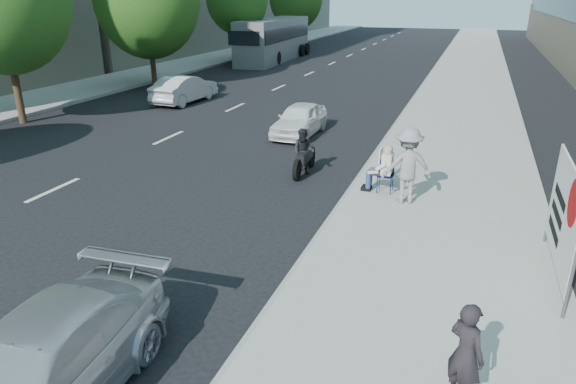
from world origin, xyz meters
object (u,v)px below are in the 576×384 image
at_px(pedestrian_woman, 466,354).
at_px(protest_banner, 564,215).
at_px(jogger, 407,166).
at_px(white_sedan_near, 300,119).
at_px(white_sedan_mid, 184,89).
at_px(bus, 274,40).
at_px(motorcycle, 304,154).
at_px(parked_sedan, 35,373).
at_px(seated_protester, 382,166).

height_order(pedestrian_woman, protest_banner, protest_banner).
relative_size(jogger, white_sedan_near, 0.54).
bearing_deg(white_sedan_mid, bus, -80.27).
relative_size(white_sedan_near, motorcycle, 1.76).
xyz_separation_m(protest_banner, parked_sedan, (-6.68, -5.96, -0.74)).
height_order(jogger, white_sedan_mid, jogger).
bearing_deg(motorcycle, parked_sedan, -95.09).
bearing_deg(pedestrian_woman, white_sedan_near, -22.22).
height_order(protest_banner, white_sedan_mid, protest_banner).
distance_m(seated_protester, protest_banner, 5.16).
distance_m(protest_banner, white_sedan_near, 11.98).
xyz_separation_m(seated_protester, white_sedan_near, (-4.18, 5.47, -0.26)).
bearing_deg(jogger, white_sedan_near, -72.97).
bearing_deg(jogger, white_sedan_mid, -61.27).
xyz_separation_m(pedestrian_woman, bus, (-16.22, 35.04, 0.74)).
bearing_deg(parked_sedan, seated_protester, 70.25).
bearing_deg(jogger, motorcycle, -48.38).
height_order(pedestrian_woman, white_sedan_mid, pedestrian_woman).
height_order(white_sedan_near, white_sedan_mid, white_sedan_mid).
height_order(parked_sedan, motorcycle, motorcycle).
height_order(seated_protester, white_sedan_near, seated_protester).
height_order(protest_banner, white_sedan_near, protest_banner).
bearing_deg(seated_protester, parked_sedan, -106.68).
bearing_deg(pedestrian_woman, protest_banner, -70.00).
distance_m(seated_protester, bus, 30.96).
height_order(protest_banner, parked_sedan, protest_banner).
bearing_deg(white_sedan_near, bus, 114.42).
relative_size(jogger, bus, 0.16).
xyz_separation_m(jogger, white_sedan_mid, (-12.44, 10.16, -0.44)).
bearing_deg(bus, white_sedan_mid, -85.89).
relative_size(parked_sedan, motorcycle, 2.23).
relative_size(motorcycle, bus, 0.17).
relative_size(pedestrian_woman, protest_banner, 0.49).
relative_size(parked_sedan, bus, 0.37).
distance_m(pedestrian_woman, motorcycle, 9.77).
height_order(seated_protester, jogger, jogger).
height_order(parked_sedan, white_sedan_mid, white_sedan_mid).
relative_size(protest_banner, white_sedan_near, 0.85).
bearing_deg(parked_sedan, pedestrian_woman, 17.59).
bearing_deg(jogger, seated_protester, -60.14).
height_order(seated_protester, parked_sedan, seated_protester).
bearing_deg(parked_sedan, white_sedan_near, 92.30).
xyz_separation_m(seated_protester, parked_sedan, (-2.79, -9.31, -0.21)).
height_order(jogger, bus, bus).
xyz_separation_m(parked_sedan, white_sedan_near, (-1.39, 14.78, -0.05)).
xyz_separation_m(parked_sedan, motorcycle, (0.23, 10.37, -0.02)).
bearing_deg(seated_protester, bus, 116.59).
bearing_deg(seated_protester, jogger, -38.11).
bearing_deg(seated_protester, white_sedan_near, 127.37).
xyz_separation_m(jogger, bus, (-14.57, 28.24, 0.50)).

